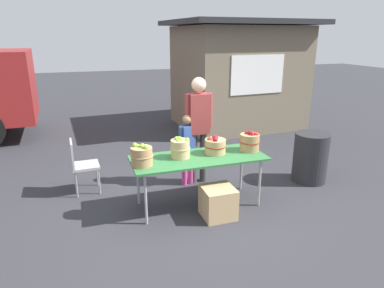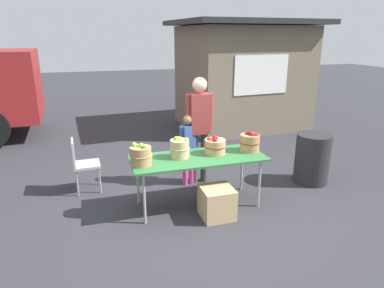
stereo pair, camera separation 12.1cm
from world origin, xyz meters
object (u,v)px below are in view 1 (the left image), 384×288
(apple_basket_green_0, at_px, (142,156))
(apple_basket_red_1, at_px, (250,141))
(apple_basket_green_1, at_px, (180,148))
(folding_chair, at_px, (81,162))
(apple_basket_red_0, at_px, (215,146))
(vendor_adult, at_px, (199,122))
(child_customer, at_px, (187,144))
(produce_crate, at_px, (218,202))
(trash_barrel, at_px, (310,157))
(market_table, at_px, (199,160))

(apple_basket_green_0, distance_m, apple_basket_red_1, 1.64)
(apple_basket_green_1, height_order, folding_chair, apple_basket_green_1)
(apple_basket_green_1, height_order, apple_basket_red_0, apple_basket_green_1)
(apple_basket_red_1, bearing_deg, vendor_adult, 125.14)
(apple_basket_green_0, bearing_deg, vendor_adult, 38.57)
(apple_basket_red_0, xyz_separation_m, child_customer, (-0.21, 0.68, -0.17))
(apple_basket_green_0, bearing_deg, apple_basket_red_0, 7.58)
(apple_basket_green_0, height_order, apple_basket_red_0, apple_basket_green_0)
(apple_basket_red_1, height_order, produce_crate, apple_basket_red_1)
(apple_basket_red_1, distance_m, trash_barrel, 1.38)
(apple_basket_green_1, distance_m, child_customer, 0.79)
(child_customer, distance_m, produce_crate, 1.26)
(apple_basket_red_0, height_order, apple_basket_red_1, apple_basket_red_1)
(trash_barrel, bearing_deg, apple_basket_green_0, -173.79)
(apple_basket_red_1, bearing_deg, produce_crate, -146.73)
(apple_basket_green_0, height_order, produce_crate, apple_basket_green_0)
(apple_basket_green_0, bearing_deg, apple_basket_red_1, 3.79)
(apple_basket_green_1, distance_m, apple_basket_red_0, 0.53)
(apple_basket_green_0, bearing_deg, folding_chair, 126.79)
(market_table, relative_size, folding_chair, 2.21)
(produce_crate, bearing_deg, apple_basket_green_0, 160.96)
(apple_basket_green_0, bearing_deg, produce_crate, -19.04)
(apple_basket_red_1, distance_m, child_customer, 1.05)
(market_table, bearing_deg, vendor_adult, 70.94)
(apple_basket_green_0, height_order, child_customer, child_customer)
(apple_basket_red_0, bearing_deg, trash_barrel, 5.38)
(vendor_adult, bearing_deg, produce_crate, 85.67)
(apple_basket_red_1, relative_size, child_customer, 0.26)
(apple_basket_green_1, relative_size, vendor_adult, 0.17)
(apple_basket_red_0, height_order, trash_barrel, apple_basket_red_0)
(apple_basket_green_1, xyz_separation_m, vendor_adult, (0.53, 0.74, 0.15))
(market_table, bearing_deg, apple_basket_green_1, 166.10)
(market_table, xyz_separation_m, vendor_adult, (0.28, 0.80, 0.33))
(market_table, height_order, folding_chair, folding_chair)
(vendor_adult, bearing_deg, folding_chair, -3.45)
(produce_crate, bearing_deg, apple_basket_red_1, 33.27)
(market_table, height_order, produce_crate, market_table)
(market_table, relative_size, apple_basket_red_1, 6.19)
(vendor_adult, bearing_deg, trash_barrel, 164.90)
(apple_basket_green_1, distance_m, folding_chair, 1.67)
(apple_basket_green_1, bearing_deg, apple_basket_red_0, 0.89)
(apple_basket_green_1, height_order, vendor_adult, vendor_adult)
(folding_chair, bearing_deg, apple_basket_red_1, -113.80)
(market_table, relative_size, apple_basket_red_0, 5.91)
(apple_basket_red_1, relative_size, produce_crate, 0.71)
(child_customer, xyz_separation_m, trash_barrel, (2.02, -0.51, -0.28))
(trash_barrel, bearing_deg, produce_crate, -161.58)
(apple_basket_red_1, bearing_deg, child_customer, 135.94)
(market_table, height_order, apple_basket_green_0, apple_basket_green_0)
(apple_basket_green_0, relative_size, apple_basket_green_1, 1.00)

